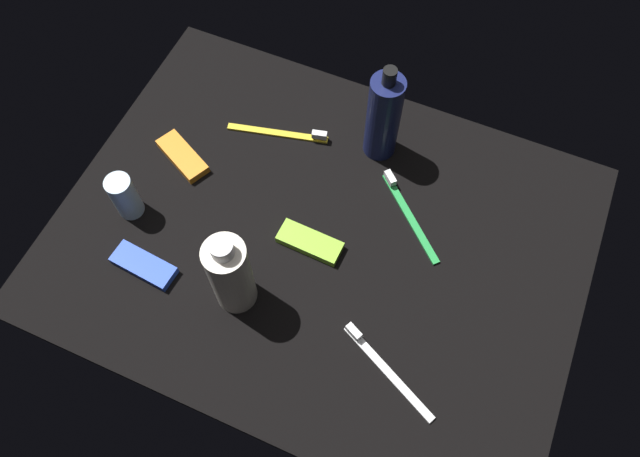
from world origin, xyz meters
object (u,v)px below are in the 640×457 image
at_px(deodorant_stick, 125,196).
at_px(snack_bar_lime, 310,242).
at_px(bodywash_bottle, 231,274).
at_px(snack_bar_blue, 144,265).
at_px(toothbrush_yellow, 284,133).
at_px(lotion_bottle, 383,117).
at_px(snack_bar_orange, 182,156).
at_px(toothbrush_white, 383,366).
at_px(toothbrush_green, 407,211).

bearing_deg(deodorant_stick, snack_bar_lime, 11.09).
height_order(bodywash_bottle, snack_bar_blue, bodywash_bottle).
height_order(bodywash_bottle, toothbrush_yellow, bodywash_bottle).
xyz_separation_m(lotion_bottle, toothbrush_yellow, (-0.16, -0.04, -0.08)).
bearing_deg(snack_bar_orange, bodywash_bottle, -16.81).
height_order(lotion_bottle, toothbrush_yellow, lotion_bottle).
bearing_deg(snack_bar_orange, lotion_bottle, 53.46).
relative_size(bodywash_bottle, toothbrush_white, 1.07).
height_order(lotion_bottle, deodorant_stick, lotion_bottle).
bearing_deg(snack_bar_lime, toothbrush_white, -35.78).
relative_size(lotion_bottle, snack_bar_lime, 1.90).
relative_size(toothbrush_green, snack_bar_blue, 1.35).
relative_size(lotion_bottle, deodorant_stick, 2.28).
bearing_deg(bodywash_bottle, toothbrush_green, 51.31).
xyz_separation_m(toothbrush_green, toothbrush_yellow, (-0.25, 0.06, 0.00)).
bearing_deg(snack_bar_lime, bodywash_bottle, -116.76).
xyz_separation_m(lotion_bottle, snack_bar_blue, (-0.26, -0.36, -0.08)).
xyz_separation_m(deodorant_stick, snack_bar_blue, (0.07, -0.08, -0.04)).
bearing_deg(bodywash_bottle, lotion_bottle, 73.23).
xyz_separation_m(toothbrush_white, snack_bar_blue, (-0.40, -0.00, 0.00)).
height_order(toothbrush_green, toothbrush_white, same).
xyz_separation_m(lotion_bottle, toothbrush_green, (0.09, -0.10, -0.08)).
height_order(toothbrush_yellow, snack_bar_blue, toothbrush_yellow).
relative_size(toothbrush_green, snack_bar_orange, 1.35).
bearing_deg(toothbrush_green, snack_bar_lime, -136.69).
distance_m(snack_bar_lime, snack_bar_blue, 0.26).
bearing_deg(toothbrush_yellow, lotion_bottle, 14.14).
height_order(toothbrush_green, snack_bar_lime, toothbrush_green).
xyz_separation_m(deodorant_stick, snack_bar_orange, (0.03, 0.12, -0.04)).
xyz_separation_m(snack_bar_lime, snack_bar_blue, (-0.22, -0.14, 0.00)).
bearing_deg(deodorant_stick, snack_bar_orange, 76.76).
bearing_deg(lotion_bottle, toothbrush_green, -49.24).
distance_m(snack_bar_blue, snack_bar_orange, 0.21).
bearing_deg(snack_bar_lime, deodorant_stick, -166.66).
distance_m(bodywash_bottle, snack_bar_orange, 0.28).
xyz_separation_m(lotion_bottle, toothbrush_white, (0.14, -0.36, -0.08)).
relative_size(bodywash_bottle, deodorant_stick, 2.06).
distance_m(deodorant_stick, snack_bar_blue, 0.12).
bearing_deg(bodywash_bottle, deodorant_stick, 164.14).
height_order(bodywash_bottle, deodorant_stick, bodywash_bottle).
bearing_deg(snack_bar_blue, bodywash_bottle, 11.33).
bearing_deg(bodywash_bottle, toothbrush_yellow, 101.40).
bearing_deg(lotion_bottle, toothbrush_white, -68.32).
height_order(deodorant_stick, toothbrush_yellow, deodorant_stick).
height_order(toothbrush_green, toothbrush_yellow, same).
bearing_deg(toothbrush_yellow, snack_bar_lime, -54.11).
bearing_deg(toothbrush_white, toothbrush_green, 101.90).
height_order(bodywash_bottle, snack_bar_orange, bodywash_bottle).
relative_size(toothbrush_yellow, snack_bar_orange, 1.71).
bearing_deg(snack_bar_blue, snack_bar_orange, 107.46).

